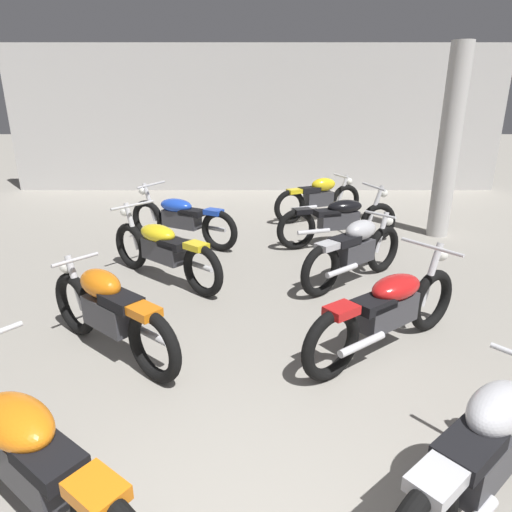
% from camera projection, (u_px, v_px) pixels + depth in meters
% --- Properties ---
extents(back_wall, '(12.62, 0.24, 3.60)m').
position_uv_depth(back_wall, '(256.00, 120.00, 11.55)').
color(back_wall, '#BCBAB7').
rests_on(back_wall, ground).
extents(support_pillar, '(0.36, 0.36, 3.20)m').
position_uv_depth(support_pillar, '(448.00, 144.00, 7.61)').
color(support_pillar, '#BCBAB7').
rests_on(support_pillar, ground).
extents(motorcycle_left_row_0, '(1.80, 1.40, 0.97)m').
position_uv_depth(motorcycle_left_row_0, '(30.00, 457.00, 2.52)').
color(motorcycle_left_row_0, black).
rests_on(motorcycle_left_row_0, ground).
extents(motorcycle_left_row_1, '(1.58, 1.35, 0.88)m').
position_uv_depth(motorcycle_left_row_1, '(108.00, 311.00, 4.22)').
color(motorcycle_left_row_1, black).
rests_on(motorcycle_left_row_1, ground).
extents(motorcycle_left_row_2, '(1.72, 1.49, 0.97)m').
position_uv_depth(motorcycle_left_row_2, '(162.00, 249.00, 5.96)').
color(motorcycle_left_row_2, black).
rests_on(motorcycle_left_row_2, ground).
extents(motorcycle_left_row_3, '(1.95, 1.18, 0.97)m').
position_uv_depth(motorcycle_left_row_3, '(180.00, 218.00, 7.50)').
color(motorcycle_left_row_3, black).
rests_on(motorcycle_left_row_3, ground).
extents(motorcycle_right_row_0, '(1.57, 1.36, 0.88)m').
position_uv_depth(motorcycle_right_row_0, '(483.00, 453.00, 2.53)').
color(motorcycle_right_row_0, black).
rests_on(motorcycle_right_row_0, ground).
extents(motorcycle_right_row_1, '(1.80, 1.40, 0.97)m').
position_uv_depth(motorcycle_right_row_1, '(388.00, 309.00, 4.27)').
color(motorcycle_right_row_1, black).
rests_on(motorcycle_right_row_1, ground).
extents(motorcycle_right_row_2, '(1.57, 1.36, 0.88)m').
position_uv_depth(motorcycle_right_row_2, '(355.00, 250.00, 5.90)').
color(motorcycle_right_row_2, black).
rests_on(motorcycle_right_row_2, ground).
extents(motorcycle_right_row_3, '(2.11, 0.90, 0.97)m').
position_uv_depth(motorcycle_right_row_3, '(339.00, 219.00, 7.43)').
color(motorcycle_right_row_3, black).
rests_on(motorcycle_right_row_3, ground).
extents(motorcycle_right_row_4, '(1.84, 0.91, 0.88)m').
position_uv_depth(motorcycle_right_row_4, '(318.00, 198.00, 8.98)').
color(motorcycle_right_row_4, black).
rests_on(motorcycle_right_row_4, ground).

